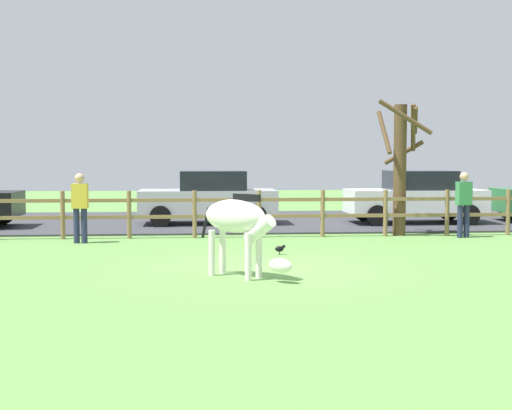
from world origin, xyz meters
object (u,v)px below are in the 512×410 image
at_px(bare_tree, 401,163).
at_px(zebra, 239,223).
at_px(crow_on_grass, 280,249).
at_px(visitor_left_of_tree, 80,205).
at_px(parked_car_white, 416,196).
at_px(visitor_right_of_tree, 464,201).
at_px(parked_car_silver, 209,197).

bearing_deg(bare_tree, zebra, -126.36).
bearing_deg(zebra, crow_on_grass, 69.77).
relative_size(bare_tree, visitor_left_of_tree, 2.10).
bearing_deg(crow_on_grass, visitor_left_of_tree, 152.15).
distance_m(crow_on_grass, parked_car_white, 7.86).
bearing_deg(zebra, parked_car_white, 57.05).
bearing_deg(bare_tree, parked_car_white, 65.40).
xyz_separation_m(visitor_left_of_tree, visitor_right_of_tree, (9.38, 0.40, 0.00)).
distance_m(parked_car_silver, visitor_right_of_tree, 7.31).
xyz_separation_m(crow_on_grass, parked_car_silver, (-1.36, 6.44, 0.72)).
height_order(bare_tree, crow_on_grass, bare_tree).
height_order(parked_car_white, visitor_right_of_tree, visitor_right_of_tree).
height_order(bare_tree, visitor_right_of_tree, bare_tree).
distance_m(zebra, crow_on_grass, 3.02).
xyz_separation_m(bare_tree, parked_car_white, (1.29, 2.82, -1.03)).
bearing_deg(parked_car_silver, bare_tree, -32.24).
xyz_separation_m(bare_tree, zebra, (-4.50, -6.11, -0.94)).
height_order(zebra, visitor_left_of_tree, visitor_left_of_tree).
bearing_deg(crow_on_grass, bare_tree, 44.06).
xyz_separation_m(parked_car_white, visitor_left_of_tree, (-9.23, -3.85, 0.06)).
bearing_deg(zebra, visitor_right_of_tree, 42.68).
relative_size(bare_tree, zebra, 2.24).
height_order(parked_car_white, parked_car_silver, same).
distance_m(crow_on_grass, visitor_left_of_tree, 5.08).
xyz_separation_m(crow_on_grass, visitor_left_of_tree, (-4.44, 2.35, 0.78)).
bearing_deg(parked_car_silver, crow_on_grass, -78.04).
bearing_deg(parked_car_white, visitor_left_of_tree, -157.33).
height_order(crow_on_grass, visitor_right_of_tree, visitor_right_of_tree).
xyz_separation_m(crow_on_grass, parked_car_white, (4.78, 6.20, 0.72)).
bearing_deg(crow_on_grass, parked_car_silver, 101.96).
bearing_deg(visitor_left_of_tree, parked_car_white, 22.67).
relative_size(zebra, parked_car_white, 0.38).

